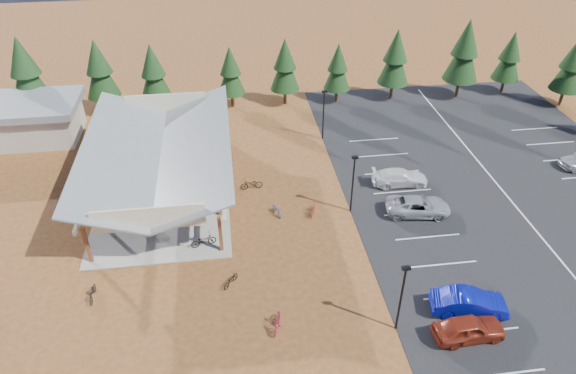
{
  "coord_description": "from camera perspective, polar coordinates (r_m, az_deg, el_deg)",
  "views": [
    {
      "loc": [
        -4.37,
        -29.92,
        25.13
      ],
      "look_at": [
        0.13,
        3.56,
        1.72
      ],
      "focal_mm": 32.0,
      "sensor_mm": 36.0,
      "label": 1
    }
  ],
  "objects": [
    {
      "name": "lamp_post_0",
      "position": [
        31.23,
        12.52,
        -11.54
      ],
      "size": [
        0.5,
        0.25,
        5.14
      ],
      "color": "black",
      "rests_on": "ground"
    },
    {
      "name": "car_0",
      "position": [
        33.49,
        19.47,
        -14.61
      ],
      "size": [
        4.42,
        1.93,
        1.48
      ],
      "primitive_type": "imported",
      "rotation": [
        0.0,
        0.0,
        1.61
      ],
      "color": "maroon",
      "rests_on": "asphalt_lot"
    },
    {
      "name": "pine_0",
      "position": [
        58.95,
        -27.18,
        11.48
      ],
      "size": [
        3.87,
        3.87,
        9.01
      ],
      "color": "#382314",
      "rests_on": "ground"
    },
    {
      "name": "bike_6",
      "position": [
        46.35,
        -8.87,
        2.21
      ],
      "size": [
        1.67,
        0.62,
        0.87
      ],
      "primitive_type": "imported",
      "rotation": [
        0.0,
        0.0,
        1.55
      ],
      "color": "navy",
      "rests_on": "concrete_pad"
    },
    {
      "name": "pine_8",
      "position": [
        64.42,
        23.43,
        13.18
      ],
      "size": [
        3.11,
        3.11,
        7.25
      ],
      "color": "#382314",
      "rests_on": "ground"
    },
    {
      "name": "pine_1",
      "position": [
        57.89,
        -20.26,
        12.2
      ],
      "size": [
        3.48,
        3.48,
        8.11
      ],
      "color": "#382314",
      "rests_on": "ground"
    },
    {
      "name": "pine_5",
      "position": [
        57.48,
        5.55,
        13.12
      ],
      "size": [
        2.9,
        2.9,
        6.76
      ],
      "color": "#382314",
      "rests_on": "ground"
    },
    {
      "name": "lamp_post_1",
      "position": [
        39.97,
        7.23,
        0.75
      ],
      "size": [
        0.5,
        0.25,
        5.14
      ],
      "color": "black",
      "rests_on": "ground"
    },
    {
      "name": "trash_bin_0",
      "position": [
        42.92,
        -7.46,
        -0.71
      ],
      "size": [
        0.6,
        0.6,
        0.9
      ],
      "primitive_type": "cylinder",
      "color": "#4D311B",
      "rests_on": "ground"
    },
    {
      "name": "outbuilding",
      "position": [
        56.7,
        -27.31,
        6.65
      ],
      "size": [
        11.0,
        7.0,
        3.9
      ],
      "color": "#ADA593",
      "rests_on": "ground"
    },
    {
      "name": "pine_3",
      "position": [
        56.44,
        -6.41,
        12.71
      ],
      "size": [
        2.94,
        2.94,
        6.84
      ],
      "color": "#382314",
      "rests_on": "ground"
    },
    {
      "name": "bike_14",
      "position": [
        40.79,
        -1.22,
        -2.57
      ],
      "size": [
        1.02,
        1.7,
        0.84
      ],
      "primitive_type": "imported",
      "rotation": [
        0.0,
        0.0,
        0.31
      ],
      "color": "#28509A",
      "rests_on": "ground"
    },
    {
      "name": "bike_11",
      "position": [
        32.35,
        -1.2,
        -14.75
      ],
      "size": [
        1.03,
        1.87,
        1.08
      ],
      "primitive_type": "imported",
      "rotation": [
        0.0,
        0.0,
        -0.3
      ],
      "color": "maroon",
      "rests_on": "ground"
    },
    {
      "name": "pine_2",
      "position": [
        56.19,
        -14.75,
        12.25
      ],
      "size": [
        3.3,
        3.3,
        7.68
      ],
      "color": "#382314",
      "rests_on": "ground"
    },
    {
      "name": "car_2",
      "position": [
        41.94,
        14.27,
        -2.07
      ],
      "size": [
        5.36,
        3.05,
        1.41
      ],
      "primitive_type": "imported",
      "rotation": [
        0.0,
        0.0,
        1.43
      ],
      "color": "#96979E",
      "rests_on": "asphalt_lot"
    },
    {
      "name": "pine_7",
      "position": [
        61.14,
        19.05,
        14.12
      ],
      "size": [
        3.85,
        3.85,
        8.96
      ],
      "color": "#382314",
      "rests_on": "ground"
    },
    {
      "name": "pine_6",
      "position": [
        58.97,
        11.84,
        13.93
      ],
      "size": [
        3.44,
        3.44,
        8.02
      ],
      "color": "#382314",
      "rests_on": "ground"
    },
    {
      "name": "bike_0",
      "position": [
        40.24,
        -15.13,
        -4.35
      ],
      "size": [
        1.78,
        0.71,
        0.92
      ],
      "primitive_type": "imported",
      "rotation": [
        0.0,
        0.0,
        1.51
      ],
      "color": "black",
      "rests_on": "concrete_pad"
    },
    {
      "name": "bike_7",
      "position": [
        48.98,
        -11.33,
        3.98
      ],
      "size": [
        1.86,
        0.84,
        1.08
      ],
      "primitive_type": "imported",
      "rotation": [
        0.0,
        0.0,
        1.76
      ],
      "color": "maroon",
      "rests_on": "concrete_pad"
    },
    {
      "name": "bike_8",
      "position": [
        36.38,
        -20.91,
        -10.91
      ],
      "size": [
        0.61,
        1.75,
        0.92
      ],
      "primitive_type": "imported",
      "rotation": [
        0.0,
        0.0,
        0.0
      ],
      "color": "black",
      "rests_on": "ground"
    },
    {
      "name": "asphalt_lot",
      "position": [
        47.3,
        22.73,
        -0.39
      ],
      "size": [
        27.0,
        44.0,
        0.04
      ],
      "primitive_type": "cube",
      "color": "black",
      "rests_on": "ground"
    },
    {
      "name": "car_1",
      "position": [
        34.9,
        19.47,
        -12.02
      ],
      "size": [
        4.98,
        2.49,
        1.57
      ],
      "primitive_type": "imported",
      "rotation": [
        0.0,
        0.0,
        1.39
      ],
      "color": "#091191",
      "rests_on": "asphalt_lot"
    },
    {
      "name": "lamp_post_2",
      "position": [
        50.08,
        3.97,
        8.38
      ],
      "size": [
        0.5,
        0.25,
        5.14
      ],
      "color": "black",
      "rests_on": "ground"
    },
    {
      "name": "bike_16",
      "position": [
        43.71,
        -4.08,
        0.32
      ],
      "size": [
        1.95,
        0.82,
        1.0
      ],
      "primitive_type": "imported",
      "rotation": [
        0.0,
        0.0,
        4.8
      ],
      "color": "black",
      "rests_on": "ground"
    },
    {
      "name": "ground",
      "position": [
        39.32,
        0.5,
        -5.01
      ],
      "size": [
        140.0,
        140.0,
        0.0
      ],
      "primitive_type": "plane",
      "color": "#583517",
      "rests_on": "ground"
    },
    {
      "name": "bike_5",
      "position": [
        43.31,
        -12.05,
        -0.59
      ],
      "size": [
        1.83,
        0.72,
        1.07
      ],
      "primitive_type": "imported",
      "rotation": [
        0.0,
        0.0,
        1.69
      ],
      "color": "#97999F",
      "rests_on": "concrete_pad"
    },
    {
      "name": "pine_4",
      "position": [
        56.61,
        -0.35,
        13.41
      ],
      "size": [
        3.21,
        3.21,
        7.47
      ],
      "color": "#382314",
      "rests_on": "ground"
    },
    {
      "name": "bike_1",
      "position": [
        43.17,
        -15.22,
        -1.33
      ],
      "size": [
        1.69,
        0.83,
        0.98
      ],
      "primitive_type": "imported",
      "rotation": [
        0.0,
        0.0,
        1.81
      ],
      "color": "gray",
      "rests_on": "concrete_pad"
    },
    {
      "name": "bike_15",
      "position": [
        40.79,
        2.83,
        -2.5
      ],
      "size": [
        0.99,
        1.67,
        0.97
      ],
      "primitive_type": "imported",
      "rotation": [
        0.0,
        0.0,
        2.78
      ],
      "color": "#A03125",
      "rests_on": "ground"
    },
    {
      "name": "bike_pavilion",
      "position": [
        43.0,
        -14.17,
        3.87
      ],
      "size": [
        11.65,
        19.4,
        4.97
      ],
      "color": "brown",
      "rests_on": "concrete_pad"
    },
    {
      "name": "trash_bin_1",
      "position": [
        42.34,
        -6.26,
        -1.18
      ],
      "size": [
        0.6,
        0.6,
        0.9
      ],
      "primitive_type": "cylinder",
      "color": "#4D311B",
      "rests_on": "ground"
    },
    {
      "name": "bike_2",
      "position": [
        44.99,
        -15.47,
        0.15
      ],
      "size": [
        1.72,
        0.87,
        0.86
      ],
      "primitive_type": "imported",
      "rotation": [
        0.0,
        0.0,
        1.76
      ],
      "color": "#27509F",
      "rests_on": "concrete_pad"
    },
    {
      "name": "pine_13",
      "position": [
        63.92,
        29.03,
        11.82
      ],
      "size": [
        3.33,
        3.33,
        7.75
      ],
      "color": "#382314",
      "rests_on": "ground"
    },
    {
      "name": "bike_12",
      "position": [
        35.17,
        -6.38,
        -10.24
      ],
      "size": [
        1.35,
        1.53,
        0.8
      ],
      "primitive_type": "imported",
      "rotation": [
        0.0,
        0.0,
        2.49
      ],
      "color": "black",
      "rests_on": "ground"
    },
    {
      "name": "bike_3",
      "position": [
        49.94,
        -16.72,
        3.66
      ],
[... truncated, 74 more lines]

